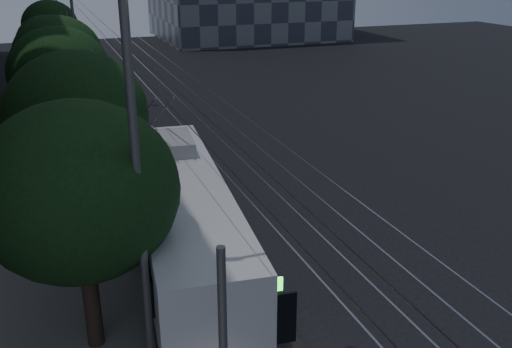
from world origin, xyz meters
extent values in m
plane|color=black|center=(0.00, 0.00, 0.00)|extent=(120.00, 120.00, 0.00)
cube|color=gray|center=(-7.50, 20.00, 0.07)|extent=(5.00, 90.00, 0.15)
cube|color=#9C9CA4|center=(0.28, 20.00, 0.01)|extent=(0.08, 90.00, 0.02)
cube|color=#9C9CA4|center=(1.72, 20.00, 0.01)|extent=(0.08, 90.00, 0.02)
cube|color=#9C9CA4|center=(3.28, 20.00, 0.01)|extent=(0.08, 90.00, 0.02)
cube|color=#9C9CA4|center=(4.72, 20.00, 0.01)|extent=(0.08, 90.00, 0.02)
cylinder|color=black|center=(-3.85, 20.00, 5.60)|extent=(0.02, 90.00, 0.02)
cylinder|color=black|center=(-3.15, 20.00, 5.60)|extent=(0.02, 90.00, 0.02)
cylinder|color=#5A5A5D|center=(-5.30, 10.00, 3.00)|extent=(0.14, 0.14, 6.00)
cylinder|color=#5A5A5D|center=(-5.30, 30.00, 3.00)|extent=(0.14, 0.14, 6.00)
cylinder|color=#5A5A5D|center=(-5.30, 50.00, 3.00)|extent=(0.14, 0.14, 6.00)
cube|color=silver|center=(-3.79, -0.61, 1.85)|extent=(3.92, 12.72, 2.97)
cube|color=black|center=(-3.79, -0.61, 0.52)|extent=(3.96, 12.77, 0.37)
cube|color=black|center=(-3.79, -0.09, 1.98)|extent=(3.71, 10.14, 1.10)
cube|color=black|center=(-3.79, -6.84, 2.14)|extent=(2.36, 0.32, 1.36)
cube|color=black|center=(-3.79, 5.62, 2.09)|extent=(2.16, 0.30, 1.04)
cube|color=#26E62F|center=(-3.79, -6.84, 3.08)|extent=(1.67, 0.23, 0.33)
cube|color=gray|center=(-3.79, 2.52, 3.60)|extent=(2.48, 2.51, 0.52)
cylinder|color=#5A5A5D|center=(-4.10, 3.61, 4.52)|extent=(0.06, 4.72, 2.21)
cylinder|color=#5A5A5D|center=(-3.48, 3.61, 4.52)|extent=(0.06, 4.72, 2.21)
cylinder|color=black|center=(-5.07, -4.62, 0.52)|extent=(0.31, 1.04, 1.04)
cylinder|color=black|center=(-2.51, -4.62, 0.52)|extent=(0.31, 1.04, 1.04)
cylinder|color=black|center=(-5.07, 2.14, 0.52)|extent=(0.31, 1.04, 1.04)
cylinder|color=black|center=(-2.51, 2.14, 0.52)|extent=(0.31, 1.04, 1.04)
cylinder|color=black|center=(-5.07, 4.15, 0.52)|extent=(0.31, 1.04, 1.04)
cylinder|color=black|center=(-2.51, 4.15, 0.52)|extent=(0.31, 1.04, 1.04)
imported|color=#96999D|center=(-2.98, 11.23, 0.84)|extent=(4.47, 6.62, 1.69)
imported|color=silver|center=(-2.77, 17.47, 0.73)|extent=(2.52, 4.55, 1.47)
imported|color=white|center=(-3.82, 24.00, 0.74)|extent=(3.40, 5.50, 1.49)
imported|color=#B4B4B8|center=(-3.55, 27.53, 0.70)|extent=(2.98, 4.49, 1.40)
imported|color=silver|center=(-2.70, 30.29, 0.71)|extent=(2.89, 4.51, 1.43)
cylinder|color=black|center=(-7.00, -3.61, 1.39)|extent=(0.44, 0.44, 2.77)
ellipsoid|color=black|center=(-7.00, -3.61, 4.64)|extent=(4.98, 4.98, 4.48)
cylinder|color=black|center=(-6.50, 4.18, 1.29)|extent=(0.44, 0.44, 2.57)
ellipsoid|color=black|center=(-6.50, 4.18, 4.54)|extent=(5.25, 5.25, 4.73)
cylinder|color=black|center=(-6.72, 12.41, 1.38)|extent=(0.44, 0.44, 2.76)
ellipsoid|color=black|center=(-6.72, 12.41, 4.63)|extent=(4.99, 4.99, 4.49)
cylinder|color=black|center=(-6.50, 20.02, 1.14)|extent=(0.44, 0.44, 2.28)
ellipsoid|color=black|center=(-6.50, 20.02, 4.30)|extent=(5.37, 5.37, 4.84)
cylinder|color=black|center=(-7.00, 25.29, 1.44)|extent=(0.44, 0.44, 2.88)
ellipsoid|color=black|center=(-7.00, 25.29, 4.41)|extent=(4.09, 4.09, 3.68)
cylinder|color=black|center=(-6.50, 35.03, 1.41)|extent=(0.44, 0.44, 2.82)
ellipsoid|color=black|center=(-6.50, 35.03, 4.55)|extent=(4.60, 4.60, 4.14)
cylinder|color=#5A5A5D|center=(-5.80, -5.37, 5.49)|extent=(0.20, 0.20, 10.97)
cylinder|color=#5A5A5D|center=(-5.20, 23.45, 5.15)|extent=(0.20, 0.20, 10.31)
camera|label=1|loc=(-7.41, -17.15, 10.00)|focal=40.00mm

